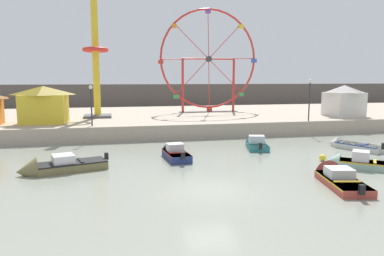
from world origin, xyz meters
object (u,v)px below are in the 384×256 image
(motorboat_pale_grey, at_px, (350,145))
(drop_tower_yellow_tower, at_px, (96,63))
(motorboat_navy_blue, at_px, (174,153))
(carnival_booth_white_ticket, at_px, (344,100))
(motorboat_olive_wood, at_px, (56,167))
(motorboat_seafoam, at_px, (355,162))
(promenade_lamp_near, at_px, (310,94))
(promenade_lamp_far, at_px, (91,99))
(mooring_buoy_orange, at_px, (323,158))
(ferris_wheel_red_frame, at_px, (209,61))
(carnival_booth_yellow_awning, at_px, (44,104))
(motorboat_teal_painted, at_px, (256,144))
(motorboat_faded_red, at_px, (335,176))

(motorboat_pale_grey, bearing_deg, drop_tower_yellow_tower, 28.83)
(motorboat_navy_blue, distance_m, carnival_booth_white_ticket, 23.22)
(motorboat_olive_wood, relative_size, motorboat_seafoam, 1.34)
(carnival_booth_white_ticket, xyz_separation_m, promenade_lamp_near, (-6.15, -3.37, 0.85))
(motorboat_pale_grey, relative_size, carnival_booth_white_ticket, 1.16)
(promenade_lamp_near, xyz_separation_m, promenade_lamp_far, (-20.19, 0.63, -0.29))
(carnival_booth_white_ticket, distance_m, mooring_buoy_orange, 17.94)
(motorboat_seafoam, relative_size, mooring_buoy_orange, 8.71)
(ferris_wheel_red_frame, relative_size, promenade_lamp_far, 3.55)
(promenade_lamp_near, height_order, mooring_buoy_orange, promenade_lamp_near)
(carnival_booth_white_ticket, height_order, mooring_buoy_orange, carnival_booth_white_ticket)
(carnival_booth_yellow_awning, bearing_deg, drop_tower_yellow_tower, 46.69)
(motorboat_seafoam, height_order, mooring_buoy_orange, motorboat_seafoam)
(motorboat_olive_wood, distance_m, carnival_booth_white_ticket, 30.80)
(motorboat_seafoam, bearing_deg, drop_tower_yellow_tower, -12.89)
(motorboat_teal_painted, height_order, carnival_booth_white_ticket, carnival_booth_white_ticket)
(promenade_lamp_far, bearing_deg, motorboat_navy_blue, -53.15)
(motorboat_olive_wood, relative_size, ferris_wheel_red_frame, 0.42)
(motorboat_pale_grey, height_order, drop_tower_yellow_tower, drop_tower_yellow_tower)
(promenade_lamp_far, bearing_deg, motorboat_seafoam, -38.89)
(motorboat_seafoam, bearing_deg, motorboat_pale_grey, -84.92)
(motorboat_pale_grey, bearing_deg, motorboat_seafoam, 122.45)
(motorboat_seafoam, xyz_separation_m, motorboat_pale_grey, (3.52, 5.30, -0.06))
(motorboat_pale_grey, relative_size, carnival_booth_yellow_awning, 0.99)
(motorboat_teal_painted, relative_size, motorboat_faded_red, 0.77)
(carnival_booth_yellow_awning, relative_size, mooring_buoy_orange, 10.04)
(motorboat_pale_grey, xyz_separation_m, ferris_wheel_red_frame, (-6.48, 18.09, 7.26))
(motorboat_olive_wood, xyz_separation_m, promenade_lamp_near, (21.65, 9.60, 3.60))
(motorboat_olive_wood, relative_size, carnival_booth_white_ticket, 1.36)
(motorboat_navy_blue, relative_size, ferris_wheel_red_frame, 0.34)
(carnival_booth_yellow_awning, relative_size, promenade_lamp_far, 1.27)
(drop_tower_yellow_tower, bearing_deg, promenade_lamp_far, -91.41)
(carnival_booth_yellow_awning, bearing_deg, mooring_buoy_orange, -32.21)
(promenade_lamp_near, bearing_deg, mooring_buoy_orange, -115.82)
(motorboat_teal_painted, relative_size, carnival_booth_white_ticket, 1.02)
(carnival_booth_white_ticket, height_order, promenade_lamp_far, promenade_lamp_far)
(motorboat_faded_red, distance_m, promenade_lamp_far, 20.44)
(motorboat_navy_blue, bearing_deg, motorboat_pale_grey, -93.98)
(motorboat_teal_painted, height_order, mooring_buoy_orange, motorboat_teal_painted)
(motorboat_teal_painted, relative_size, ferris_wheel_red_frame, 0.31)
(motorboat_navy_blue, height_order, mooring_buoy_orange, motorboat_navy_blue)
(motorboat_olive_wood, height_order, motorboat_teal_painted, motorboat_olive_wood)
(drop_tower_yellow_tower, xyz_separation_m, promenade_lamp_near, (20.02, -7.71, -3.06))
(motorboat_olive_wood, distance_m, mooring_buoy_orange, 16.64)
(motorboat_seafoam, relative_size, promenade_lamp_far, 1.10)
(carnival_booth_yellow_awning, bearing_deg, promenade_lamp_far, -29.90)
(mooring_buoy_orange, bearing_deg, carnival_booth_white_ticket, 50.90)
(motorboat_olive_wood, height_order, promenade_lamp_near, promenade_lamp_near)
(ferris_wheel_red_frame, relative_size, drop_tower_yellow_tower, 0.98)
(carnival_booth_white_ticket, bearing_deg, promenade_lamp_far, -175.79)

